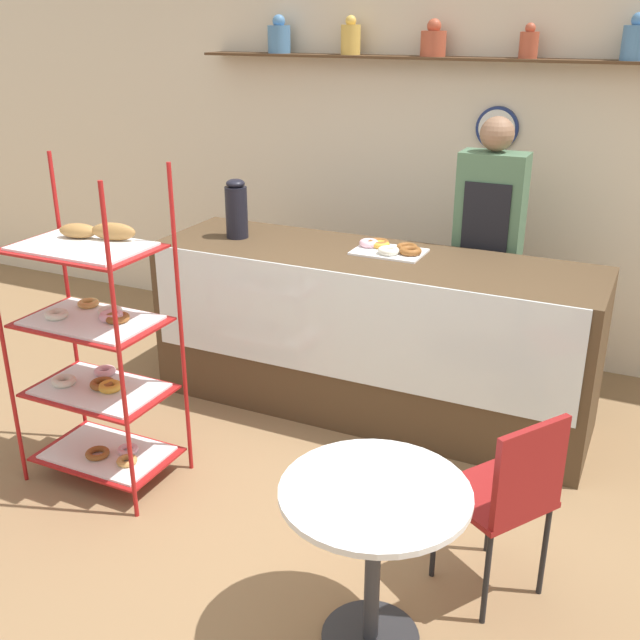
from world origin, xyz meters
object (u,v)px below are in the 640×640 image
cafe_chair (510,490)px  coffee_carafe (236,209)px  pastry_rack (96,348)px  cafe_table (374,529)px  person_worker (487,247)px  donut_tray_counter (389,248)px

cafe_chair → coffee_carafe: 2.51m
pastry_rack → cafe_table: bearing=-16.0°
cafe_table → coffee_carafe: 2.49m
pastry_rack → cafe_chair: bearing=-0.9°
cafe_chair → cafe_table: bearing=-8.0°
coffee_carafe → pastry_rack: bearing=-93.1°
person_worker → coffee_carafe: 1.58m
cafe_chair → donut_tray_counter: 1.84m
pastry_rack → person_worker: person_worker is taller
person_worker → cafe_table: person_worker is taller
person_worker → cafe_table: 2.38m
cafe_table → coffee_carafe: coffee_carafe is taller
pastry_rack → person_worker: 2.41m
pastry_rack → cafe_table: pastry_rack is taller
cafe_table → donut_tray_counter: 2.05m
cafe_table → cafe_chair: cafe_chair is taller
cafe_chair → coffee_carafe: size_ratio=2.35×
person_worker → cafe_chair: bearing=-72.7°
coffee_carafe → donut_tray_counter: coffee_carafe is taller
cafe_table → donut_tray_counter: donut_tray_counter is taller
person_worker → coffee_carafe: bearing=-158.6°
pastry_rack → person_worker: (1.52, 1.85, 0.23)m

